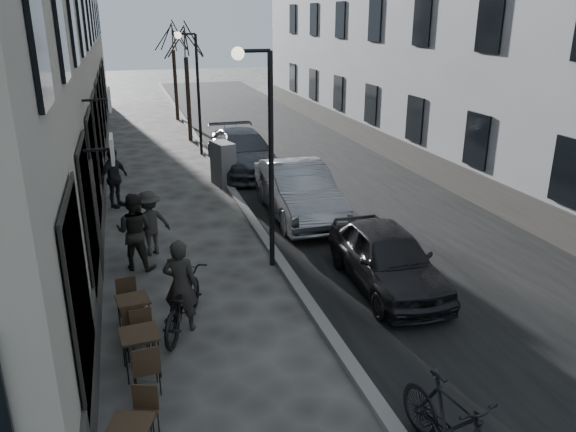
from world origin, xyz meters
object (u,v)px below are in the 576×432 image
tree_far (172,35)px  utility_cabinet (223,164)px  streetlamp_far (194,80)px  pedestrian_far (114,178)px  bistro_set_c (134,312)px  car_mid (298,191)px  bicycle (182,302)px  bistro_set_b (141,348)px  car_far (243,152)px  pedestrian_mid (150,223)px  pedestrian_near (135,231)px  tree_near (185,40)px  car_near (387,258)px  moped (451,425)px  streetlamp_near (263,136)px

tree_far → utility_cabinet: 14.41m
streetlamp_far → pedestrian_far: 7.56m
bistro_set_c → car_mid: bearing=38.3°
bicycle → tree_far: bearing=-73.1°
bistro_set_b → car_far: size_ratio=0.29×
pedestrian_far → car_far: bearing=-12.1°
bistro_set_b → pedestrian_mid: pedestrian_mid is taller
pedestrian_mid → tree_far: bearing=-116.8°
bistro_set_b → pedestrian_near: (0.09, 4.33, 0.47)m
car_far → tree_far: bearing=95.4°
pedestrian_near → car_far: bearing=-93.3°
pedestrian_near → pedestrian_far: 4.92m
bicycle → pedestrian_mid: 3.89m
tree_near → bistro_set_c: bearing=-100.5°
bistro_set_b → pedestrian_near: size_ratio=0.83×
pedestrian_mid → pedestrian_far: pedestrian_far is taller
tree_near → pedestrian_far: 10.67m
tree_near → bistro_set_b: bearing=-99.5°
tree_far → car_near: tree_far is taller
tree_far → bicycle: size_ratio=2.67×
bistro_set_b → moped: (3.85, -3.25, 0.15)m
streetlamp_far → streetlamp_near: bearing=-90.0°
tree_far → bistro_set_c: 23.84m
tree_far → streetlamp_far: bearing=-90.5°
car_near → car_mid: car_mid is taller
bistro_set_b → pedestrian_far: bearing=86.9°
tree_near → pedestrian_far: bearing=-110.5°
streetlamp_far → car_near: (2.30, -13.83, -2.47)m
car_near → car_mid: 4.99m
tree_near → pedestrian_near: size_ratio=3.05×
streetlamp_near → pedestrian_mid: streetlamp_near is taller
tree_far → bistro_set_b: tree_far is taller
car_near → moped: 5.24m
car_mid → bicycle: bearing=-125.0°
bicycle → moped: (3.03, -4.49, 0.05)m
tree_far → bistro_set_b: size_ratio=3.66×
bistro_set_c → streetlamp_near: bearing=26.6°
streetlamp_near → pedestrian_near: streetlamp_near is taller
bistro_set_b → bistro_set_c: bistro_set_b is taller
tree_near → car_near: 17.44m
tree_far → pedestrian_near: size_ratio=3.05×
car_mid → car_near: bearing=-83.0°
streetlamp_near → car_far: streetlamp_near is taller
pedestrian_near → car_near: pedestrian_near is taller
utility_cabinet → moped: (0.53, -13.97, -0.15)m
car_mid → car_far: car_mid is taller
streetlamp_far → car_near: 14.24m
bistro_set_c → pedestrian_far: pedestrian_far is taller
bicycle → streetlamp_far: bearing=-76.3°
pedestrian_mid → car_mid: size_ratio=0.34×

